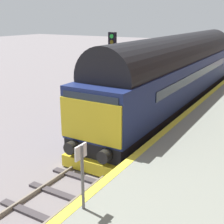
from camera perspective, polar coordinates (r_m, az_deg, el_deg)
name	(u,v)px	position (r m, az deg, el deg)	size (l,w,h in m)	color
ground_plane	(108,159)	(12.99, -0.79, -8.74)	(140.00, 140.00, 0.00)	slate
track_main	(108,158)	(12.97, -0.79, -8.53)	(2.50, 60.00, 0.15)	gray
station_platform	(194,169)	(11.51, 14.94, -10.22)	(4.00, 44.00, 1.01)	gray
diesel_locomotive	(177,71)	(19.41, 11.98, 7.38)	(2.74, 19.28, 4.68)	black
signal_post_mid	(113,68)	(16.02, 0.13, 8.15)	(0.44, 0.22, 4.95)	gray
platform_number_sign	(82,167)	(7.69, -5.62, -10.07)	(0.10, 0.44, 1.74)	slate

